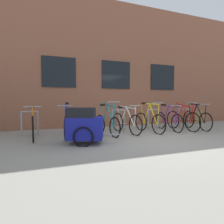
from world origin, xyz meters
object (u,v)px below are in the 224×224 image
at_px(bicycle_teal, 107,123).
at_px(bicycle_orange, 33,125).
at_px(bicycle_black, 196,119).
at_px(bicycle_blue, 67,124).
at_px(bike_trailer, 84,125).
at_px(bicycle_white, 126,122).
at_px(bicycle_purple, 168,120).
at_px(bicycle_yellow, 149,121).
at_px(planter_box, 197,117).
at_px(bicycle_red, 182,120).

relative_size(bicycle_teal, bicycle_orange, 0.95).
bearing_deg(bicycle_black, bicycle_teal, 179.41).
relative_size(bicycle_blue, bike_trailer, 1.14).
xyz_separation_m(bicycle_orange, bike_trailer, (1.29, -1.13, 0.10)).
height_order(bicycle_white, bicycle_black, bicycle_black).
bearing_deg(bicycle_black, bicycle_purple, 173.46).
relative_size(bicycle_yellow, bicycle_black, 0.95).
bearing_deg(bicycle_yellow, bicycle_blue, 176.54).
distance_m(bicycle_orange, planter_box, 7.71).
bearing_deg(bicycle_yellow, bicycle_purple, 6.42).
height_order(bicycle_teal, planter_box, bicycle_teal).
xyz_separation_m(bicycle_orange, bicycle_purple, (4.70, -0.04, -0.02)).
distance_m(bicycle_teal, bike_trailer, 1.36).
bearing_deg(bicycle_teal, bicycle_black, -0.59).
xyz_separation_m(bicycle_teal, bicycle_white, (0.72, 0.10, 0.00)).
xyz_separation_m(bicycle_blue, bicycle_black, (4.94, -0.21, 0.01)).
xyz_separation_m(bicycle_yellow, bike_trailer, (-2.52, -0.98, 0.10)).
relative_size(bicycle_blue, bicycle_red, 0.95).
relative_size(bicycle_red, bicycle_black, 1.03).
xyz_separation_m(bicycle_white, bicycle_red, (2.33, -0.06, 0.02)).
height_order(bicycle_red, bicycle_purple, bicycle_red).
distance_m(bicycle_blue, bicycle_red, 4.32).
height_order(bicycle_black, bike_trailer, bicycle_black).
height_order(bicycle_blue, planter_box, bicycle_blue).
height_order(bicycle_black, planter_box, bicycle_black).
xyz_separation_m(bicycle_red, bike_trailer, (-3.99, -1.02, 0.10)).
xyz_separation_m(bicycle_yellow, bicycle_purple, (0.89, 0.10, -0.01)).
bearing_deg(bicycle_teal, bicycle_purple, 2.34).
distance_m(bicycle_blue, planter_box, 6.75).
bearing_deg(planter_box, bicycle_white, -162.18).
bearing_deg(bicycle_white, bicycle_yellow, -6.78).
relative_size(bicycle_blue, bicycle_purple, 0.98).
bearing_deg(planter_box, bicycle_teal, -163.45).
bearing_deg(bicycle_purple, bicycle_yellow, -173.58).
height_order(bicycle_red, bicycle_black, bicycle_red).
bearing_deg(bike_trailer, bicycle_purple, 17.62).
relative_size(bicycle_blue, bicycle_black, 0.97).
distance_m(bicycle_yellow, bicycle_blue, 2.85).
bearing_deg(bike_trailer, bicycle_orange, 139.01).
xyz_separation_m(bicycle_teal, bicycle_orange, (-2.24, 0.14, 0.02)).
bearing_deg(bike_trailer, bicycle_teal, 46.20).
height_order(bicycle_white, bicycle_red, bicycle_red).
distance_m(bicycle_yellow, bike_trailer, 2.70).
distance_m(bicycle_white, bicycle_red, 2.33).
relative_size(bicycle_teal, bicycle_white, 0.94).
bearing_deg(bike_trailer, bicycle_red, 14.37).
bearing_deg(bike_trailer, bicycle_yellow, 21.32).
distance_m(bicycle_blue, bike_trailer, 1.20).
bearing_deg(planter_box, bike_trailer, -157.75).
xyz_separation_m(bicycle_blue, bicycle_purple, (3.73, -0.07, -0.01)).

